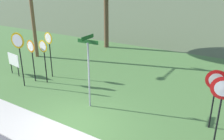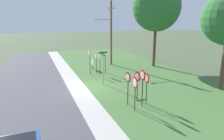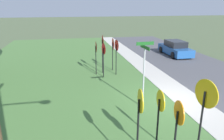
{
  "view_description": "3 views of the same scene",
  "coord_description": "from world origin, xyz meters",
  "px_view_note": "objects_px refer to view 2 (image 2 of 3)",
  "views": [
    {
      "loc": [
        5.24,
        -5.43,
        5.08
      ],
      "look_at": [
        0.61,
        1.94,
        1.82
      ],
      "focal_mm": 37.78,
      "sensor_mm": 36.0,
      "label": 1
    },
    {
      "loc": [
        16.77,
        -4.18,
        6.03
      ],
      "look_at": [
        -0.45,
        2.62,
        1.32
      ],
      "focal_mm": 32.38,
      "sensor_mm": 36.0,
      "label": 2
    },
    {
      "loc": [
        -9.02,
        5.02,
        4.66
      ],
      "look_at": [
        0.8,
        2.92,
        1.59
      ],
      "focal_mm": 34.32,
      "sensor_mm": 36.0,
      "label": 3
    }
  ],
  "objects_px": {
    "yield_sign_center": "(147,81)",
    "oak_tree_left": "(156,7)",
    "yield_sign_near_right": "(135,85)",
    "street_name_post": "(103,65)",
    "yield_sign_far_left": "(137,79)",
    "yield_sign_near_left": "(142,79)",
    "stop_sign_far_center": "(105,57)",
    "yield_sign_far_right": "(128,81)",
    "stop_sign_near_left": "(89,56)",
    "stop_sign_far_left": "(96,59)",
    "notice_board": "(92,63)",
    "utility_pole": "(110,31)",
    "stop_sign_near_right": "(100,60)"
  },
  "relations": [
    {
      "from": "stop_sign_near_left",
      "to": "stop_sign_far_left",
      "type": "distance_m",
      "value": 0.86
    },
    {
      "from": "yield_sign_far_left",
      "to": "yield_sign_near_left",
      "type": "bearing_deg",
      "value": -16.68
    },
    {
      "from": "yield_sign_near_left",
      "to": "yield_sign_center",
      "type": "distance_m",
      "value": 0.62
    },
    {
      "from": "utility_pole",
      "to": "notice_board",
      "type": "bearing_deg",
      "value": -59.57
    },
    {
      "from": "yield_sign_near_left",
      "to": "stop_sign_near_left",
      "type": "bearing_deg",
      "value": -173.8
    },
    {
      "from": "stop_sign_near_left",
      "to": "yield_sign_far_left",
      "type": "relative_size",
      "value": 1.23
    },
    {
      "from": "oak_tree_left",
      "to": "stop_sign_far_left",
      "type": "bearing_deg",
      "value": -85.28
    },
    {
      "from": "stop_sign_near_left",
      "to": "yield_sign_near_left",
      "type": "height_order",
      "value": "stop_sign_near_left"
    },
    {
      "from": "yield_sign_center",
      "to": "stop_sign_near_left",
      "type": "bearing_deg",
      "value": -168.33
    },
    {
      "from": "stop_sign_far_left",
      "to": "stop_sign_far_center",
      "type": "bearing_deg",
      "value": 78.48
    },
    {
      "from": "street_name_post",
      "to": "yield_sign_near_left",
      "type": "bearing_deg",
      "value": 6.02
    },
    {
      "from": "yield_sign_center",
      "to": "oak_tree_left",
      "type": "distance_m",
      "value": 13.69
    },
    {
      "from": "utility_pole",
      "to": "notice_board",
      "type": "height_order",
      "value": "utility_pole"
    },
    {
      "from": "yield_sign_near_left",
      "to": "stop_sign_near_right",
      "type": "bearing_deg",
      "value": -179.36
    },
    {
      "from": "stop_sign_near_left",
      "to": "yield_sign_near_left",
      "type": "xyz_separation_m",
      "value": [
        9.73,
        1.07,
        -0.06
      ]
    },
    {
      "from": "yield_sign_far_left",
      "to": "utility_pole",
      "type": "distance_m",
      "value": 12.9
    },
    {
      "from": "stop_sign_near_right",
      "to": "yield_sign_center",
      "type": "xyz_separation_m",
      "value": [
        8.84,
        0.6,
        0.06
      ]
    },
    {
      "from": "yield_sign_near_right",
      "to": "utility_pole",
      "type": "distance_m",
      "value": 14.39
    },
    {
      "from": "stop_sign_far_center",
      "to": "yield_sign_far_right",
      "type": "bearing_deg",
      "value": -2.36
    },
    {
      "from": "stop_sign_near_right",
      "to": "stop_sign_far_center",
      "type": "bearing_deg",
      "value": 119.93
    },
    {
      "from": "utility_pole",
      "to": "yield_sign_near_left",
      "type": "bearing_deg",
      "value": -11.51
    },
    {
      "from": "yield_sign_center",
      "to": "utility_pole",
      "type": "xyz_separation_m",
      "value": [
        -12.97,
        2.2,
        2.74
      ]
    },
    {
      "from": "stop_sign_near_left",
      "to": "street_name_post",
      "type": "height_order",
      "value": "street_name_post"
    },
    {
      "from": "utility_pole",
      "to": "stop_sign_near_left",
      "type": "bearing_deg",
      "value": -47.12
    },
    {
      "from": "stop_sign_far_left",
      "to": "stop_sign_far_center",
      "type": "height_order",
      "value": "stop_sign_far_center"
    },
    {
      "from": "stop_sign_far_left",
      "to": "utility_pole",
      "type": "distance_m",
      "value": 5.39
    },
    {
      "from": "yield_sign_near_left",
      "to": "street_name_post",
      "type": "distance_m",
      "value": 5.66
    },
    {
      "from": "notice_board",
      "to": "oak_tree_left",
      "type": "relative_size",
      "value": 0.12
    },
    {
      "from": "stop_sign_far_left",
      "to": "oak_tree_left",
      "type": "distance_m",
      "value": 9.89
    },
    {
      "from": "yield_sign_far_left",
      "to": "street_name_post",
      "type": "relative_size",
      "value": 0.73
    },
    {
      "from": "stop_sign_near_left",
      "to": "yield_sign_center",
      "type": "height_order",
      "value": "stop_sign_near_left"
    },
    {
      "from": "stop_sign_near_left",
      "to": "yield_sign_near_right",
      "type": "height_order",
      "value": "stop_sign_near_left"
    },
    {
      "from": "yield_sign_center",
      "to": "utility_pole",
      "type": "distance_m",
      "value": 13.43
    },
    {
      "from": "stop_sign_far_left",
      "to": "notice_board",
      "type": "height_order",
      "value": "stop_sign_far_left"
    },
    {
      "from": "stop_sign_near_right",
      "to": "stop_sign_near_left",
      "type": "bearing_deg",
      "value": -119.56
    },
    {
      "from": "yield_sign_near_right",
      "to": "street_name_post",
      "type": "xyz_separation_m",
      "value": [
        -6.05,
        -0.1,
        0.06
      ]
    },
    {
      "from": "yield_sign_far_left",
      "to": "utility_pole",
      "type": "xyz_separation_m",
      "value": [
        -12.33,
        2.6,
        2.77
      ]
    },
    {
      "from": "yield_sign_center",
      "to": "stop_sign_far_center",
      "type": "bearing_deg",
      "value": -178.51
    },
    {
      "from": "stop_sign_far_center",
      "to": "yield_sign_near_left",
      "type": "height_order",
      "value": "yield_sign_near_left"
    },
    {
      "from": "yield_sign_near_left",
      "to": "oak_tree_left",
      "type": "height_order",
      "value": "oak_tree_left"
    },
    {
      "from": "street_name_post",
      "to": "yield_sign_far_left",
      "type": "bearing_deg",
      "value": 8.81
    },
    {
      "from": "utility_pole",
      "to": "oak_tree_left",
      "type": "xyz_separation_m",
      "value": [
        2.79,
        5.03,
        2.88
      ]
    },
    {
      "from": "stop_sign_far_center",
      "to": "street_name_post",
      "type": "bearing_deg",
      "value": -14.8
    },
    {
      "from": "yield_sign_far_left",
      "to": "yield_sign_far_right",
      "type": "xyz_separation_m",
      "value": [
        0.33,
        -0.93,
        0.12
      ]
    },
    {
      "from": "yield_sign_near_right",
      "to": "street_name_post",
      "type": "bearing_deg",
      "value": -177.41
    },
    {
      "from": "oak_tree_left",
      "to": "stop_sign_near_left",
      "type": "bearing_deg",
      "value": -85.49
    },
    {
      "from": "yield_sign_center",
      "to": "oak_tree_left",
      "type": "xyz_separation_m",
      "value": [
        -10.17,
        7.23,
        5.62
      ]
    },
    {
      "from": "yield_sign_far_left",
      "to": "yield_sign_center",
      "type": "relative_size",
      "value": 0.99
    },
    {
      "from": "stop_sign_far_center",
      "to": "yield_sign_near_right",
      "type": "relative_size",
      "value": 1.08
    },
    {
      "from": "stop_sign_near_left",
      "to": "street_name_post",
      "type": "relative_size",
      "value": 0.9
    }
  ]
}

